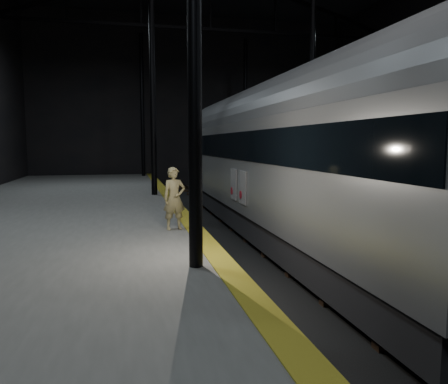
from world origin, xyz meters
name	(u,v)px	position (x,y,z in m)	size (l,w,h in m)	color
ground	(300,255)	(0.00, 0.00, 0.00)	(44.00, 44.00, 0.00)	black
platform_left	(33,252)	(-7.50, 0.00, 0.50)	(9.00, 43.80, 1.00)	#565654
tactile_strip	(193,226)	(-3.25, 0.00, 1.00)	(0.50, 43.80, 0.01)	olive
track	(300,252)	(0.00, 0.00, 0.07)	(2.40, 43.00, 0.24)	#3F3328
train	(277,154)	(0.00, 2.16, 2.98)	(2.99, 19.97, 5.34)	#A5A8AD
woman	(174,198)	(-3.80, -0.32, 1.85)	(0.62, 0.41, 1.70)	#998C5D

